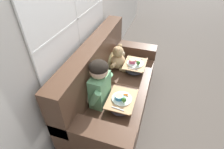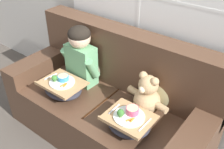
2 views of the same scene
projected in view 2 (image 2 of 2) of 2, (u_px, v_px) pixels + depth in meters
name	position (u px, v px, depth m)	size (l,w,h in m)	color
ground_plane	(106.00, 135.00, 2.66)	(14.00, 14.00, 0.00)	#4C443D
couch	(110.00, 103.00, 2.50)	(1.94, 0.85, 1.04)	#4C3323
throw_pillow_behind_child	(92.00, 61.00, 2.66)	(0.35, 0.17, 0.37)	#C1B293
throw_pillow_behind_teddy	(156.00, 88.00, 2.28)	(0.37, 0.18, 0.38)	tan
child_figure	(81.00, 53.00, 2.48)	(0.43, 0.21, 0.60)	#66A370
teddy_bear	(147.00, 97.00, 2.18)	(0.41, 0.29, 0.38)	tan
lap_tray_child	(63.00, 88.00, 2.44)	(0.40, 0.32, 0.21)	#2D2D38
lap_tray_teddy	(129.00, 122.00, 2.06)	(0.37, 0.32, 0.21)	#2D2D38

